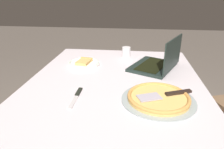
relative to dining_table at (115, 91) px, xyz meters
The scene contains 6 objects.
dining_table is the anchor object (origin of this frame).
laptop 0.38m from the dining_table, 131.57° to the left, with size 0.41×0.38×0.22m.
pizza_plate 0.37m from the dining_table, 135.92° to the right, with size 0.22×0.22×0.04m.
pizza_tray 0.32m from the dining_table, 50.09° to the left, with size 0.36×0.36×0.03m.
table_knife 0.27m from the dining_table, 40.79° to the right, with size 0.20×0.02×0.01m.
drink_cup 0.48m from the dining_table, behind, with size 0.07×0.07×0.08m.
Camera 1 is at (1.09, 0.11, 1.28)m, focal length 32.85 mm.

